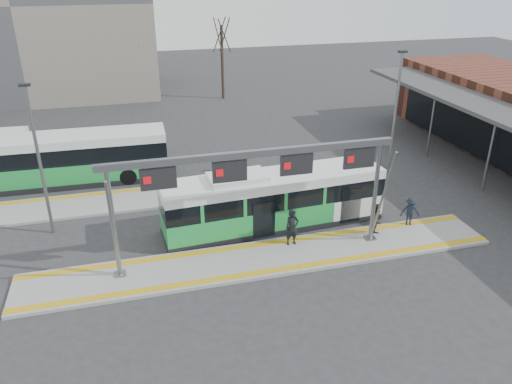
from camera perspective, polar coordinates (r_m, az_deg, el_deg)
ground at (r=23.37m, az=1.01°, el=-7.76°), size 120.00×120.00×0.00m
platform_main at (r=23.33m, az=1.01°, el=-7.61°), size 22.00×3.00×0.15m
platform_second at (r=29.70m, az=-10.73°, el=-0.49°), size 20.00×3.00×0.15m
tactile_main at (r=23.28m, az=1.02°, el=-7.43°), size 22.00×2.65×0.02m
tactile_second at (r=30.70m, az=-10.94°, el=0.55°), size 20.00×0.35×0.02m
gantry at (r=21.48m, az=0.02°, el=2.14°), size 13.00×1.68×5.20m
hero_bus at (r=25.56m, az=1.97°, el=-1.00°), size 11.56×3.14×3.14m
bg_bus_green at (r=32.77m, az=-21.06°, el=3.46°), size 12.38×2.93×3.08m
passenger_a at (r=23.93m, az=4.15°, el=-4.05°), size 0.67×0.46×1.80m
passenger_b at (r=25.39m, az=13.65°, el=-3.09°), size 1.01×0.92×1.68m
passenger_c at (r=26.80m, az=17.22°, el=-2.13°), size 1.13×0.87×1.55m
tree_left at (r=50.16m, az=-13.45°, el=18.03°), size 1.40×1.40×9.31m
tree_mid at (r=49.84m, az=-3.96°, el=17.39°), size 1.40×1.40×7.97m
lamp_west at (r=25.95m, az=-23.56°, el=3.54°), size 0.50×0.25×7.63m
lamp_east at (r=30.83m, az=15.59°, el=8.34°), size 0.50×0.25×8.05m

